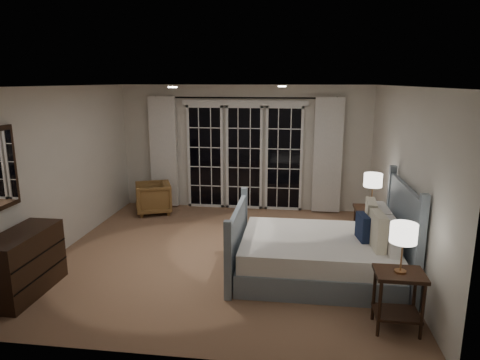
# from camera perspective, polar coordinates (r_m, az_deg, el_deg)

# --- Properties ---
(floor) EXTENTS (5.00, 5.00, 0.00)m
(floor) POSITION_cam_1_polar(r_m,az_deg,el_deg) (6.59, -2.12, -9.88)
(floor) COLOR #8C614B
(floor) RESTS_ON ground
(ceiling) EXTENTS (5.00, 5.00, 0.00)m
(ceiling) POSITION_cam_1_polar(r_m,az_deg,el_deg) (6.07, -2.32, 12.41)
(ceiling) COLOR white
(ceiling) RESTS_ON wall_back
(wall_left) EXTENTS (0.02, 5.00, 2.50)m
(wall_left) POSITION_cam_1_polar(r_m,az_deg,el_deg) (7.07, -22.61, 1.31)
(wall_left) COLOR silver
(wall_left) RESTS_ON floor
(wall_right) EXTENTS (0.02, 5.00, 2.50)m
(wall_right) POSITION_cam_1_polar(r_m,az_deg,el_deg) (6.30, 20.82, 0.11)
(wall_right) COLOR silver
(wall_right) RESTS_ON floor
(wall_back) EXTENTS (5.00, 0.02, 2.50)m
(wall_back) POSITION_cam_1_polar(r_m,az_deg,el_deg) (8.65, 0.59, 4.30)
(wall_back) COLOR silver
(wall_back) RESTS_ON floor
(wall_front) EXTENTS (5.00, 0.02, 2.50)m
(wall_front) POSITION_cam_1_polar(r_m,az_deg,el_deg) (3.86, -8.53, -7.04)
(wall_front) COLOR silver
(wall_front) RESTS_ON floor
(french_doors) EXTENTS (2.50, 0.04, 2.20)m
(french_doors) POSITION_cam_1_polar(r_m,az_deg,el_deg) (8.63, 0.55, 3.20)
(french_doors) COLOR black
(french_doors) RESTS_ON wall_back
(curtain_rod) EXTENTS (3.50, 0.03, 0.03)m
(curtain_rod) POSITION_cam_1_polar(r_m,az_deg,el_deg) (8.45, 0.52, 10.91)
(curtain_rod) COLOR black
(curtain_rod) RESTS_ON wall_back
(curtain_left) EXTENTS (0.55, 0.10, 2.25)m
(curtain_left) POSITION_cam_1_polar(r_m,az_deg,el_deg) (8.90, -10.14, 3.69)
(curtain_left) COLOR silver
(curtain_left) RESTS_ON curtain_rod
(curtain_right) EXTENTS (0.55, 0.10, 2.25)m
(curtain_right) POSITION_cam_1_polar(r_m,az_deg,el_deg) (8.50, 11.61, 3.20)
(curtain_right) COLOR silver
(curtain_right) RESTS_ON curtain_rod
(downlight_a) EXTENTS (0.12, 0.12, 0.01)m
(downlight_a) POSITION_cam_1_polar(r_m,az_deg,el_deg) (6.59, 5.64, 12.32)
(downlight_a) COLOR white
(downlight_a) RESTS_ON ceiling
(downlight_b) EXTENTS (0.12, 0.12, 0.01)m
(downlight_b) POSITION_cam_1_polar(r_m,az_deg,el_deg) (5.82, -8.98, 12.14)
(downlight_b) COLOR white
(downlight_b) RESTS_ON ceiling
(bed) EXTENTS (2.21, 1.58, 1.29)m
(bed) POSITION_cam_1_polar(r_m,az_deg,el_deg) (5.89, 10.84, -9.55)
(bed) COLOR slate
(bed) RESTS_ON floor
(nightstand_left) EXTENTS (0.50, 0.40, 0.65)m
(nightstand_left) POSITION_cam_1_polar(r_m,az_deg,el_deg) (4.88, 20.35, -13.81)
(nightstand_left) COLOR black
(nightstand_left) RESTS_ON floor
(nightstand_right) EXTENTS (0.51, 0.40, 0.66)m
(nightstand_right) POSITION_cam_1_polar(r_m,az_deg,el_deg) (7.00, 16.95, -5.28)
(nightstand_right) COLOR black
(nightstand_right) RESTS_ON floor
(lamp_left) EXTENTS (0.27, 0.27, 0.53)m
(lamp_left) POSITION_cam_1_polar(r_m,az_deg,el_deg) (4.64, 20.98, -6.73)
(lamp_left) COLOR #AB7344
(lamp_left) RESTS_ON nightstand_left
(lamp_right) EXTENTS (0.28, 0.28, 0.54)m
(lamp_right) POSITION_cam_1_polar(r_m,az_deg,el_deg) (6.83, 17.31, -0.08)
(lamp_right) COLOR #AB7344
(lamp_right) RESTS_ON nightstand_right
(armchair) EXTENTS (0.88, 0.87, 0.62)m
(armchair) POSITION_cam_1_polar(r_m,az_deg,el_deg) (8.64, -11.51, -2.36)
(armchair) COLOR brown
(armchair) RESTS_ON floor
(dresser) EXTENTS (0.47, 1.12, 0.79)m
(dresser) POSITION_cam_1_polar(r_m,az_deg,el_deg) (5.95, -26.89, -9.87)
(dresser) COLOR black
(dresser) RESTS_ON floor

